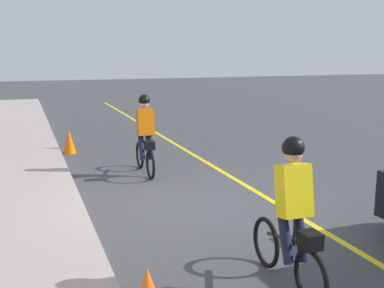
# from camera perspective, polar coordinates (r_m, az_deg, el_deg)

# --- Properties ---
(ground_plane) EXTENTS (80.00, 80.00, 0.00)m
(ground_plane) POSITION_cam_1_polar(r_m,az_deg,el_deg) (8.83, -0.92, -7.17)
(ground_plane) COLOR #404044
(lane_line_centre) EXTENTS (36.00, 0.12, 0.01)m
(lane_line_centre) POSITION_cam_1_polar(r_m,az_deg,el_deg) (9.44, 8.35, -6.05)
(lane_line_centre) COLOR yellow
(lane_line_centre) RESTS_ON ground
(cyclist_lead) EXTENTS (1.71, 0.37, 1.83)m
(cyclist_lead) POSITION_cam_1_polar(r_m,az_deg,el_deg) (10.74, -5.63, 1.08)
(cyclist_lead) COLOR black
(cyclist_lead) RESTS_ON ground
(cyclist_follow) EXTENTS (1.71, 0.37, 1.83)m
(cyclist_follow) POSITION_cam_1_polar(r_m,az_deg,el_deg) (5.66, 11.87, -8.27)
(cyclist_follow) COLOR black
(cyclist_follow) RESTS_ON ground
(traffic_cone_near) EXTENTS (0.36, 0.36, 0.65)m
(traffic_cone_near) POSITION_cam_1_polar(r_m,az_deg,el_deg) (13.45, -14.51, 0.27)
(traffic_cone_near) COLOR #E76105
(traffic_cone_near) RESTS_ON ground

